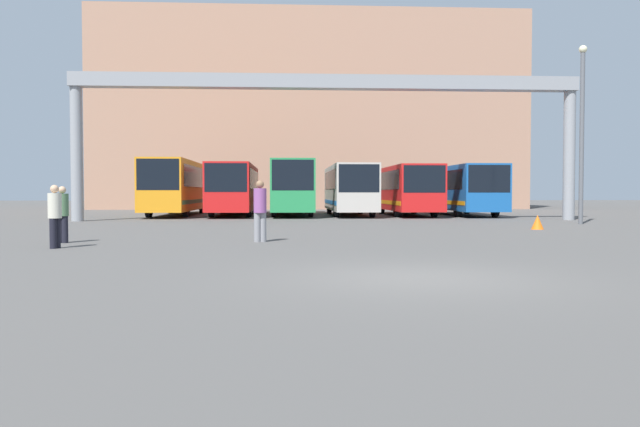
{
  "coord_description": "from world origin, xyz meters",
  "views": [
    {
      "loc": [
        -2.21,
        -10.46,
        1.46
      ],
      "look_at": [
        -0.33,
        23.24,
        0.3
      ],
      "focal_mm": 35.0,
      "sensor_mm": 36.0,
      "label": 1
    }
  ],
  "objects_px": {
    "bus_slot_1": "(235,187)",
    "bus_slot_3": "(349,187)",
    "lamp_post": "(582,127)",
    "pedestrian_near_right": "(55,215)",
    "traffic_cone": "(538,222)",
    "bus_slot_4": "(406,188)",
    "bus_slot_5": "(463,187)",
    "bus_slot_2": "(292,185)",
    "pedestrian_far_center": "(63,213)",
    "pedestrian_mid_left": "(260,209)",
    "bus_slot_0": "(178,185)"
  },
  "relations": [
    {
      "from": "bus_slot_1",
      "to": "bus_slot_3",
      "type": "relative_size",
      "value": 1.1
    },
    {
      "from": "bus_slot_0",
      "to": "bus_slot_3",
      "type": "distance_m",
      "value": 10.83
    },
    {
      "from": "bus_slot_1",
      "to": "pedestrian_near_right",
      "type": "height_order",
      "value": "bus_slot_1"
    },
    {
      "from": "bus_slot_0",
      "to": "pedestrian_mid_left",
      "type": "distance_m",
      "value": 22.35
    },
    {
      "from": "bus_slot_5",
      "to": "pedestrian_near_right",
      "type": "xyz_separation_m",
      "value": [
        -17.18,
        -22.35,
        -0.89
      ]
    },
    {
      "from": "bus_slot_5",
      "to": "pedestrian_near_right",
      "type": "height_order",
      "value": "bus_slot_5"
    },
    {
      "from": "bus_slot_4",
      "to": "pedestrian_mid_left",
      "type": "distance_m",
      "value": 22.25
    },
    {
      "from": "pedestrian_mid_left",
      "to": "traffic_cone",
      "type": "distance_m",
      "value": 11.99
    },
    {
      "from": "bus_slot_4",
      "to": "traffic_cone",
      "type": "xyz_separation_m",
      "value": [
        2.26,
        -15.05,
        -1.46
      ]
    },
    {
      "from": "bus_slot_3",
      "to": "pedestrian_near_right",
      "type": "relative_size",
      "value": 6.39
    },
    {
      "from": "pedestrian_mid_left",
      "to": "bus_slot_2",
      "type": "bearing_deg",
      "value": -107.86
    },
    {
      "from": "bus_slot_2",
      "to": "bus_slot_4",
      "type": "relative_size",
      "value": 1.14
    },
    {
      "from": "bus_slot_5",
      "to": "pedestrian_far_center",
      "type": "distance_m",
      "value": 27.1
    },
    {
      "from": "bus_slot_1",
      "to": "traffic_cone",
      "type": "xyz_separation_m",
      "value": [
        13.06,
        -15.63,
        -1.51
      ]
    },
    {
      "from": "bus_slot_3",
      "to": "bus_slot_4",
      "type": "bearing_deg",
      "value": -0.95
    },
    {
      "from": "bus_slot_0",
      "to": "bus_slot_1",
      "type": "xyz_separation_m",
      "value": [
        3.6,
        -0.3,
        -0.13
      ]
    },
    {
      "from": "bus_slot_3",
      "to": "traffic_cone",
      "type": "bearing_deg",
      "value": -68.81
    },
    {
      "from": "bus_slot_2",
      "to": "lamp_post",
      "type": "xyz_separation_m",
      "value": [
        13.06,
        -11.93,
        2.5
      ]
    },
    {
      "from": "bus_slot_2",
      "to": "pedestrian_near_right",
      "type": "height_order",
      "value": "bus_slot_2"
    },
    {
      "from": "traffic_cone",
      "to": "lamp_post",
      "type": "xyz_separation_m",
      "value": [
        3.6,
        3.85,
        4.13
      ]
    },
    {
      "from": "bus_slot_3",
      "to": "pedestrian_far_center",
      "type": "distance_m",
      "value": 23.18
    },
    {
      "from": "bus_slot_0",
      "to": "bus_slot_1",
      "type": "relative_size",
      "value": 1.05
    },
    {
      "from": "bus_slot_4",
      "to": "bus_slot_5",
      "type": "xyz_separation_m",
      "value": [
        3.6,
        -0.05,
        0.02
      ]
    },
    {
      "from": "bus_slot_5",
      "to": "traffic_cone",
      "type": "xyz_separation_m",
      "value": [
        -1.34,
        -15.0,
        -1.48
      ]
    },
    {
      "from": "bus_slot_1",
      "to": "pedestrian_far_center",
      "type": "height_order",
      "value": "bus_slot_1"
    },
    {
      "from": "pedestrian_mid_left",
      "to": "bus_slot_3",
      "type": "bearing_deg",
      "value": -117.72
    },
    {
      "from": "bus_slot_3",
      "to": "bus_slot_5",
      "type": "distance_m",
      "value": 7.2
    },
    {
      "from": "bus_slot_3",
      "to": "lamp_post",
      "type": "bearing_deg",
      "value": -49.98
    },
    {
      "from": "pedestrian_mid_left",
      "to": "bus_slot_1",
      "type": "bearing_deg",
      "value": -98.19
    },
    {
      "from": "bus_slot_2",
      "to": "pedestrian_far_center",
      "type": "distance_m",
      "value": 22.44
    },
    {
      "from": "bus_slot_3",
      "to": "bus_slot_4",
      "type": "relative_size",
      "value": 1.01
    },
    {
      "from": "pedestrian_far_center",
      "to": "bus_slot_5",
      "type": "bearing_deg",
      "value": 70.75
    },
    {
      "from": "bus_slot_0",
      "to": "pedestrian_far_center",
      "type": "bearing_deg",
      "value": -88.94
    },
    {
      "from": "lamp_post",
      "to": "bus_slot_5",
      "type": "bearing_deg",
      "value": 101.43
    },
    {
      "from": "bus_slot_2",
      "to": "bus_slot_5",
      "type": "height_order",
      "value": "bus_slot_2"
    },
    {
      "from": "bus_slot_3",
      "to": "traffic_cone",
      "type": "xyz_separation_m",
      "value": [
        5.86,
        -15.11,
        -1.49
      ]
    },
    {
      "from": "bus_slot_3",
      "to": "bus_slot_1",
      "type": "bearing_deg",
      "value": 175.87
    },
    {
      "from": "bus_slot_0",
      "to": "pedestrian_near_right",
      "type": "relative_size",
      "value": 7.39
    },
    {
      "from": "pedestrian_far_center",
      "to": "lamp_post",
      "type": "relative_size",
      "value": 0.2
    },
    {
      "from": "bus_slot_0",
      "to": "pedestrian_mid_left",
      "type": "relative_size",
      "value": 6.75
    },
    {
      "from": "pedestrian_near_right",
      "to": "bus_slot_0",
      "type": "bearing_deg",
      "value": 17.99
    },
    {
      "from": "bus_slot_2",
      "to": "lamp_post",
      "type": "height_order",
      "value": "lamp_post"
    },
    {
      "from": "pedestrian_near_right",
      "to": "traffic_cone",
      "type": "distance_m",
      "value": 17.47
    },
    {
      "from": "pedestrian_near_right",
      "to": "lamp_post",
      "type": "bearing_deg",
      "value": -44.08
    },
    {
      "from": "bus_slot_3",
      "to": "bus_slot_4",
      "type": "xyz_separation_m",
      "value": [
        3.6,
        -0.06,
        -0.03
      ]
    },
    {
      "from": "bus_slot_4",
      "to": "traffic_cone",
      "type": "height_order",
      "value": "bus_slot_4"
    },
    {
      "from": "lamp_post",
      "to": "pedestrian_far_center",
      "type": "bearing_deg",
      "value": -154.6
    },
    {
      "from": "bus_slot_0",
      "to": "traffic_cone",
      "type": "xyz_separation_m",
      "value": [
        16.66,
        -15.93,
        -1.64
      ]
    },
    {
      "from": "bus_slot_3",
      "to": "lamp_post",
      "type": "relative_size",
      "value": 1.3
    },
    {
      "from": "lamp_post",
      "to": "traffic_cone",
      "type": "bearing_deg",
      "value": -133.09
    }
  ]
}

